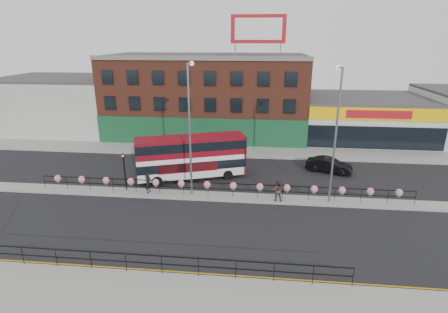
# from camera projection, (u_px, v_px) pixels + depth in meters

# --- Properties ---
(ground) EXTENTS (120.00, 120.00, 0.00)m
(ground) POSITION_uv_depth(u_px,v_px,m) (220.00, 197.00, 28.32)
(ground) COLOR black
(ground) RESTS_ON ground
(south_pavement) EXTENTS (60.00, 4.00, 0.15)m
(south_pavement) POSITION_uv_depth(u_px,v_px,m) (192.00, 302.00, 16.99)
(south_pavement) COLOR gray
(south_pavement) RESTS_ON ground
(north_pavement) EXTENTS (60.00, 4.00, 0.15)m
(north_pavement) POSITION_uv_depth(u_px,v_px,m) (232.00, 151.00, 39.59)
(north_pavement) COLOR gray
(north_pavement) RESTS_ON ground
(median) EXTENTS (60.00, 1.60, 0.15)m
(median) POSITION_uv_depth(u_px,v_px,m) (220.00, 197.00, 28.29)
(median) COLOR gray
(median) RESTS_ON ground
(yellow_line_inner) EXTENTS (60.00, 0.10, 0.01)m
(yellow_line_inner) POSITION_uv_depth(u_px,v_px,m) (200.00, 273.00, 19.18)
(yellow_line_inner) COLOR gold
(yellow_line_inner) RESTS_ON ground
(yellow_line_outer) EXTENTS (60.00, 0.10, 0.01)m
(yellow_line_outer) POSITION_uv_depth(u_px,v_px,m) (199.00, 275.00, 19.01)
(yellow_line_outer) COLOR gold
(yellow_line_outer) RESTS_ON ground
(brick_building) EXTENTS (25.00, 12.21, 10.30)m
(brick_building) POSITION_uv_depth(u_px,v_px,m) (207.00, 95.00, 45.85)
(brick_building) COLOR brown
(brick_building) RESTS_ON ground
(supermarket) EXTENTS (15.00, 12.25, 5.30)m
(supermarket) POSITION_uv_depth(u_px,v_px,m) (362.00, 117.00, 44.62)
(supermarket) COLOR silver
(supermarket) RESTS_ON ground
(warehouse_west) EXTENTS (15.50, 12.00, 7.30)m
(warehouse_west) POSITION_uv_depth(u_px,v_px,m) (63.00, 104.00, 48.36)
(warehouse_west) COLOR #B4B4AF
(warehouse_west) RESTS_ON ground
(billboard) EXTENTS (6.00, 0.29, 4.40)m
(billboard) POSITION_uv_depth(u_px,v_px,m) (258.00, 29.00, 37.93)
(billboard) COLOR #AA111D
(billboard) RESTS_ON brick_building
(median_railing) EXTENTS (30.04, 0.56, 1.23)m
(median_railing) POSITION_uv_depth(u_px,v_px,m) (220.00, 186.00, 27.98)
(median_railing) COLOR black
(median_railing) RESTS_ON median
(south_railing) EXTENTS (20.04, 0.05, 1.12)m
(south_railing) POSITION_uv_depth(u_px,v_px,m) (161.00, 261.00, 18.69)
(south_railing) COLOR black
(south_railing) RESTS_ON south_pavement
(double_decker_bus) EXTENTS (10.00, 5.41, 3.96)m
(double_decker_bus) POSITION_uv_depth(u_px,v_px,m) (192.00, 153.00, 31.48)
(double_decker_bus) COLOR white
(double_decker_bus) RESTS_ON ground
(car) EXTENTS (4.19, 5.21, 1.41)m
(car) POSITION_uv_depth(u_px,v_px,m) (329.00, 165.00, 33.47)
(car) COLOR black
(car) RESTS_ON ground
(pedestrian_a) EXTENTS (0.82, 0.70, 1.75)m
(pedestrian_a) POSITION_uv_depth(u_px,v_px,m) (148.00, 183.00, 28.61)
(pedestrian_a) COLOR black
(pedestrian_a) RESTS_ON median
(pedestrian_b) EXTENTS (0.89, 0.70, 1.78)m
(pedestrian_b) POSITION_uv_depth(u_px,v_px,m) (277.00, 190.00, 27.18)
(pedestrian_b) COLOR #47342C
(pedestrian_b) RESTS_ON median
(lamp_column_west) EXTENTS (0.38, 1.83, 10.45)m
(lamp_column_west) POSITION_uv_depth(u_px,v_px,m) (190.00, 119.00, 26.88)
(lamp_column_west) COLOR slate
(lamp_column_west) RESTS_ON median
(lamp_column_east) EXTENTS (0.37, 1.80, 10.26)m
(lamp_column_east) POSITION_uv_depth(u_px,v_px,m) (336.00, 125.00, 25.53)
(lamp_column_east) COLOR slate
(lamp_column_east) RESTS_ON median
(traffic_light_median) EXTENTS (0.15, 0.28, 3.65)m
(traffic_light_median) POSITION_uv_depth(u_px,v_px,m) (124.00, 164.00, 28.68)
(traffic_light_median) COLOR black
(traffic_light_median) RESTS_ON median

